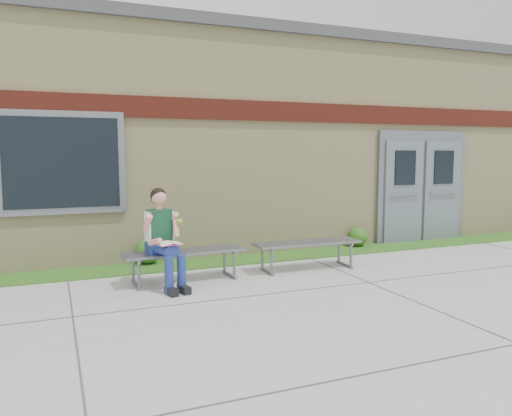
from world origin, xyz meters
name	(u,v)px	position (x,y,z in m)	size (l,w,h in m)	color
ground	(325,300)	(0.00, 0.00, 0.00)	(80.00, 80.00, 0.00)	#9E9E99
grass_strip	(250,259)	(0.00, 2.60, 0.01)	(16.00, 0.80, 0.02)	#255316
school_building	(197,142)	(0.00, 5.99, 2.10)	(16.20, 6.22, 4.20)	beige
bench_left	(184,258)	(-1.43, 1.57, 0.35)	(1.78, 0.58, 0.45)	slate
bench_right	(307,248)	(0.57, 1.57, 0.35)	(1.74, 0.53, 0.45)	slate
girl	(164,236)	(-1.77, 1.36, 0.71)	(0.54, 0.86, 1.38)	navy
shrub_mid	(148,251)	(-1.73, 2.85, 0.23)	(0.41, 0.41, 0.41)	#255316
shrub_east	(358,237)	(2.38, 2.85, 0.21)	(0.38, 0.38, 0.38)	#255316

